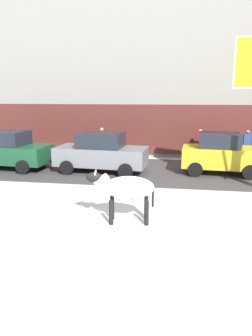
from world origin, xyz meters
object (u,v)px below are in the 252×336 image
at_px(car_yellow_hatchback, 221,154).
at_px(pedestrian_far_left, 200,145).
at_px(pedestrian_by_cars, 247,146).
at_px(pedestrian_near_billboard, 102,143).
at_px(car_darkgreen_sedan, 6,150).
at_px(car_grey_sedan, 101,153).
at_px(cow_holstein, 127,188).

distance_m(car_yellow_hatchback, pedestrian_far_left, 2.86).
height_order(car_yellow_hatchback, pedestrian_by_cars, car_yellow_hatchback).
distance_m(pedestrian_near_billboard, pedestrian_by_cars, 7.86).
bearing_deg(pedestrian_near_billboard, car_darkgreen_sedan, -140.79).
relative_size(car_darkgreen_sedan, car_yellow_hatchback, 1.19).
bearing_deg(car_grey_sedan, pedestrian_near_billboard, 102.52).
height_order(car_yellow_hatchback, pedestrian_near_billboard, car_yellow_hatchback).
height_order(car_grey_sedan, pedestrian_by_cars, car_grey_sedan).
bearing_deg(pedestrian_far_left, pedestrian_near_billboard, 180.00).
distance_m(cow_holstein, pedestrian_near_billboard, 9.42).
relative_size(car_yellow_hatchback, pedestrian_by_cars, 2.09).
bearing_deg(pedestrian_far_left, cow_holstein, -106.19).
relative_size(car_grey_sedan, pedestrian_far_left, 2.50).
bearing_deg(cow_holstein, pedestrian_by_cars, 60.68).
relative_size(cow_holstein, pedestrian_by_cars, 1.11).
distance_m(cow_holstein, car_grey_sedan, 6.13).
bearing_deg(pedestrian_by_cars, cow_holstein, -119.32).
relative_size(cow_holstein, car_darkgreen_sedan, 0.45).
bearing_deg(cow_holstein, car_darkgreen_sedan, 140.02).
bearing_deg(pedestrian_by_cars, car_grey_sedan, -155.71).
height_order(car_darkgreen_sedan, pedestrian_far_left, car_darkgreen_sedan).
relative_size(car_yellow_hatchback, pedestrian_far_left, 2.09).
bearing_deg(pedestrian_by_cars, car_yellow_hatchback, -121.42).
relative_size(cow_holstein, pedestrian_near_billboard, 1.11).
xyz_separation_m(car_grey_sedan, pedestrian_far_left, (4.71, 3.23, -0.03)).
xyz_separation_m(cow_holstein, pedestrian_near_billboard, (-2.82, 8.99, -0.12)).
bearing_deg(pedestrian_near_billboard, pedestrian_far_left, 0.00).
bearing_deg(pedestrian_near_billboard, cow_holstein, -72.61).
xyz_separation_m(car_grey_sedan, car_yellow_hatchback, (5.47, 0.47, 0.02)).
bearing_deg(pedestrian_far_left, car_grey_sedan, -145.59).
xyz_separation_m(cow_holstein, car_yellow_hatchback, (3.37, 6.24, -0.07)).
height_order(car_darkgreen_sedan, pedestrian_by_cars, car_darkgreen_sedan).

